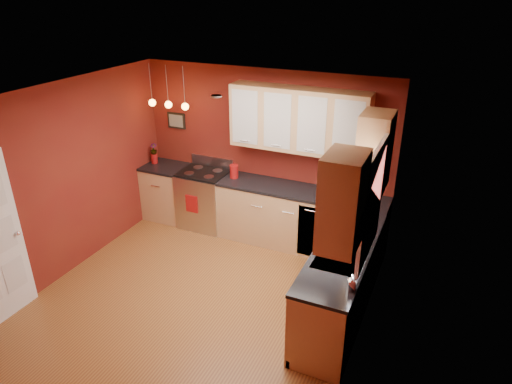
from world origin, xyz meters
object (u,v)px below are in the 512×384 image
at_px(sink, 340,258).
at_px(soap_pump, 351,282).
at_px(red_canister, 234,171).
at_px(coffee_maker, 341,188).
at_px(gas_range, 205,198).

height_order(sink, soap_pump, sink).
relative_size(red_canister, coffee_maker, 0.83).
height_order(sink, red_canister, sink).
bearing_deg(sink, coffee_maker, 104.32).
relative_size(sink, coffee_maker, 2.80).
bearing_deg(sink, soap_pump, -65.52).
distance_m(gas_range, red_canister, 0.78).
bearing_deg(coffee_maker, red_canister, 176.46).
height_order(gas_range, soap_pump, gas_range).
xyz_separation_m(red_canister, coffee_maker, (1.68, 0.05, 0.01)).
xyz_separation_m(red_canister, soap_pump, (2.33, -2.06, -0.02)).
relative_size(coffee_maker, soap_pump, 1.53).
bearing_deg(soap_pump, red_canister, 138.48).
relative_size(sink, soap_pump, 4.29).
relative_size(gas_range, sink, 1.59).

